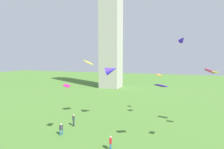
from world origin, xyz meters
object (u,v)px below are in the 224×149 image
person_2 (61,129)px  kite_flying_7 (182,39)px  kite_flying_6 (111,70)px  kite_flying_3 (89,63)px  person_3 (111,142)px  monument_obelisk (111,12)px  person_4 (74,119)px  kite_flying_1 (210,71)px  kite_flying_2 (215,72)px  kite_flying_0 (67,86)px  kite_flying_8 (161,86)px  kite_flying_4 (159,75)px

person_2 → kite_flying_7: kite_flying_7 is taller
person_2 → kite_flying_6: size_ratio=0.65×
kite_flying_3 → person_3: bearing=56.0°
monument_obelisk → person_2: bearing=-79.0°
person_4 → monument_obelisk: bearing=148.5°
kite_flying_1 → kite_flying_6: bearing=14.1°
kite_flying_2 → kite_flying_7: size_ratio=0.61×
person_3 → kite_flying_1: kite_flying_1 is taller
person_3 → kite_flying_2: size_ratio=1.73×
person_4 → kite_flying_0: (1.37, -3.65, 5.65)m
person_4 → kite_flying_7: bearing=75.0°
kite_flying_1 → person_2: bearing=36.3°
kite_flying_0 → kite_flying_8: 11.40m
kite_flying_1 → kite_flying_7: bearing=-26.9°
kite_flying_7 → kite_flying_3: bearing=170.5°
kite_flying_1 → kite_flying_6: 14.19m
person_2 → kite_flying_4: kite_flying_4 is taller
person_3 → kite_flying_3: kite_flying_3 is taller
kite_flying_8 → kite_flying_7: bearing=37.6°
kite_flying_0 → kite_flying_6: kite_flying_6 is taller
kite_flying_8 → monument_obelisk: bearing=76.4°
monument_obelisk → kite_flying_1: (26.15, -31.69, -17.61)m
monument_obelisk → kite_flying_0: monument_obelisk is taller
person_2 → kite_flying_7: 22.23m
kite_flying_0 → kite_flying_1: (17.18, 8.83, 1.70)m
kite_flying_3 → kite_flying_1: bearing=111.8°
person_2 → person_3: size_ratio=0.98×
kite_flying_6 → kite_flying_8: (8.35, -7.14, -1.16)m
person_4 → kite_flying_6: kite_flying_6 is taller
kite_flying_2 → kite_flying_8: size_ratio=0.64×
monument_obelisk → kite_flying_8: bearing=-62.8°
kite_flying_4 → kite_flying_1: bearing=-81.4°
person_3 → kite_flying_3: size_ratio=0.86×
person_3 → person_4: size_ratio=0.91×
person_2 → person_4: size_ratio=0.90×
monument_obelisk → kite_flying_6: 38.87m
kite_flying_2 → kite_flying_7: 11.67m
monument_obelisk → kite_flying_8: size_ratio=35.54×
person_2 → person_3: 7.63m
kite_flying_0 → monument_obelisk: bearing=-179.0°
kite_flying_3 → person_4: bearing=6.9°
kite_flying_0 → kite_flying_8: bearing=83.2°
person_2 → kite_flying_0: bearing=-80.7°
kite_flying_1 → person_4: bearing=26.6°
kite_flying_2 → kite_flying_3: kite_flying_3 is taller
kite_flying_1 → kite_flying_3: kite_flying_3 is taller
monument_obelisk → kite_flying_1: monument_obelisk is taller
kite_flying_3 → kite_flying_6: bearing=117.1°
person_2 → person_3: (7.47, -1.53, 0.02)m
kite_flying_2 → kite_flying_6: size_ratio=0.38×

